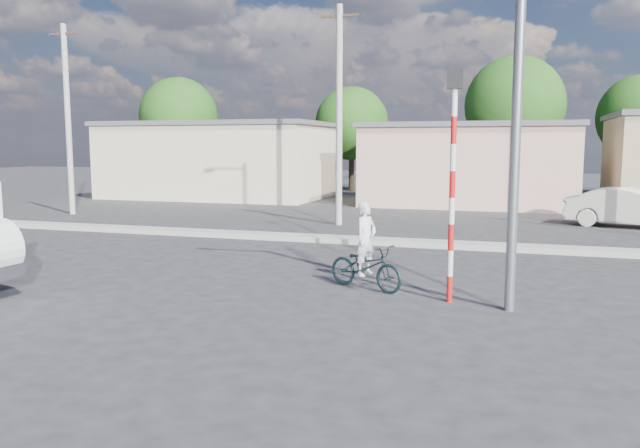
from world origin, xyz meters
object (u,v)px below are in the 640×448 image
(bicycle, at_px, (366,267))
(streetlight, at_px, (510,29))
(car_cream, at_px, (630,208))
(traffic_pole, at_px, (453,166))
(cyclist, at_px, (366,253))

(bicycle, bearing_deg, streetlight, -83.46)
(car_cream, height_order, traffic_pole, traffic_pole)
(car_cream, height_order, streetlight, streetlight)
(car_cream, bearing_deg, cyclist, 166.81)
(cyclist, height_order, streetlight, streetlight)
(car_cream, bearing_deg, bicycle, 166.81)
(bicycle, distance_m, cyclist, 0.29)
(cyclist, bearing_deg, traffic_pole, -83.36)
(bicycle, bearing_deg, cyclist, 0.00)
(bicycle, relative_size, car_cream, 0.42)
(cyclist, xyz_separation_m, streetlight, (2.71, -0.86, 4.20))
(streetlight, bearing_deg, cyclist, 162.45)
(cyclist, distance_m, traffic_pole, 2.61)
(cyclist, bearing_deg, streetlight, -83.46)
(cyclist, distance_m, streetlight, 5.07)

